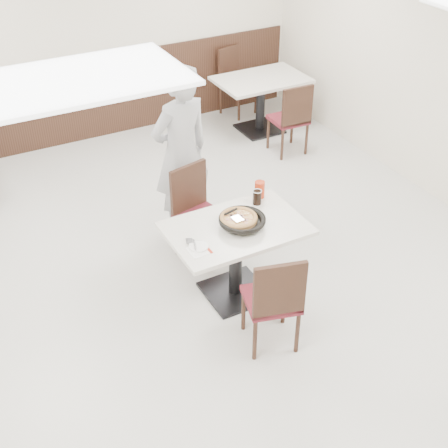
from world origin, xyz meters
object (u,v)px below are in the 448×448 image
chair_far (201,216)px  bg_chair_right_near (288,118)px  chair_near (271,297)px  diner_person (181,153)px  cola_glass (257,198)px  red_cup (260,189)px  pizza_pan (242,222)px  main_table (236,261)px  bg_table_right (260,105)px  side_plate (199,246)px  bg_chair_right_far (238,82)px  pizza (239,219)px

chair_far → bg_chair_right_near: same height
chair_near → diner_person: bearing=102.7°
cola_glass → chair_near: bearing=-113.5°
red_cup → chair_near: bearing=-115.5°
pizza_pan → diner_person: 1.21m
main_table → red_cup: bearing=37.1°
chair_near → cola_glass: size_ratio=7.31×
cola_glass → diner_person: (-0.32, 0.95, 0.10)m
main_table → pizza_pan: size_ratio=3.49×
chair_far → bg_table_right: 2.98m
bg_table_right → side_plate: bearing=-128.8°
diner_person → bg_table_right: 2.65m
chair_far → bg_chair_right_near: (1.98, 1.50, 0.00)m
chair_near → bg_chair_right_far: size_ratio=1.00×
chair_near → bg_chair_right_near: (2.02, 2.84, 0.00)m
pizza → pizza_pan: bearing=-59.3°
main_table → red_cup: 0.71m
chair_near → chair_far: size_ratio=1.00×
diner_person → bg_chair_right_near: size_ratio=1.92×
diner_person → bg_table_right: (1.96, 1.70, -0.54)m
pizza → chair_near: bearing=-96.2°
chair_far → pizza: size_ratio=2.94×
pizza_pan → bg_table_right: size_ratio=0.29×
chair_far → red_cup: bearing=128.8°
pizza → bg_table_right: (1.96, 2.87, -0.44)m
chair_far → pizza_pan: chair_far is taller
red_cup → bg_chair_right_near: size_ratio=0.17×
chair_near → diner_person: diner_person is taller
pizza_pan → bg_chair_right_far: (1.95, 3.54, -0.32)m
diner_person → chair_far: bearing=75.3°
chair_far → bg_chair_right_near: bearing=-155.9°
pizza_pan → cola_glass: 0.40m
chair_far → pizza_pan: size_ratio=2.77×
pizza → bg_chair_right_near: (1.94, 2.16, -0.34)m
main_table → chair_near: size_ratio=1.26×
chair_far → pizza_pan: (0.06, -0.69, 0.32)m
side_plate → red_cup: bearing=27.5°
chair_near → bg_table_right: size_ratio=0.79×
pizza → side_plate: pizza is taller
pizza → bg_chair_right_near: bg_chair_right_near is taller
chair_far → bg_chair_right_far: same height
side_plate → red_cup: size_ratio=1.03×
bg_table_right → bg_chair_right_near: size_ratio=1.26×
pizza_pan → bg_chair_right_near: bg_chair_right_near is taller
red_cup → bg_chair_right_near: bg_chair_right_near is taller
chair_far → main_table: bearing=77.7°
chair_near → bg_chair_right_near: 3.48m
main_table → pizza_pan: pizza_pan is taller
main_table → bg_chair_right_far: 4.05m
chair_near → pizza: size_ratio=2.94×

